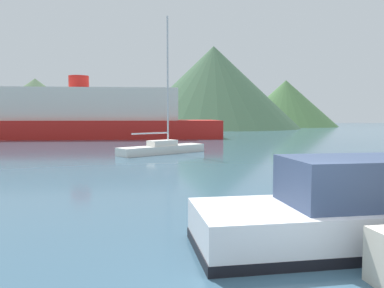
# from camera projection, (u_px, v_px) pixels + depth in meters

# --- Properties ---
(sailboat_inner) EXTENTS (6.45, 4.70, 9.47)m
(sailboat_inner) POSITION_uv_depth(u_px,v_px,m) (162.00, 147.00, 26.02)
(sailboat_inner) COLOR white
(sailboat_inner) RESTS_ON ground_plane
(ferry_distant) EXTENTS (34.16, 12.73, 7.38)m
(ferry_distant) POSITION_uv_depth(u_px,v_px,m) (80.00, 116.00, 44.93)
(ferry_distant) COLOR red
(ferry_distant) RESTS_ON ground_plane
(hill_central) EXTENTS (27.44, 27.44, 10.36)m
(hill_central) POSITION_uv_depth(u_px,v_px,m) (36.00, 104.00, 77.73)
(hill_central) COLOR #4C6647
(hill_central) RESTS_ON ground_plane
(hill_east) EXTENTS (36.45, 36.45, 17.42)m
(hill_east) POSITION_uv_depth(u_px,v_px,m) (214.00, 87.00, 79.97)
(hill_east) COLOR #38563D
(hill_east) RESTS_ON ground_plane
(hill_far_east) EXTENTS (25.13, 25.13, 11.46)m
(hill_far_east) POSITION_uv_depth(u_px,v_px,m) (286.00, 103.00, 93.13)
(hill_far_east) COLOR #3D6038
(hill_far_east) RESTS_ON ground_plane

